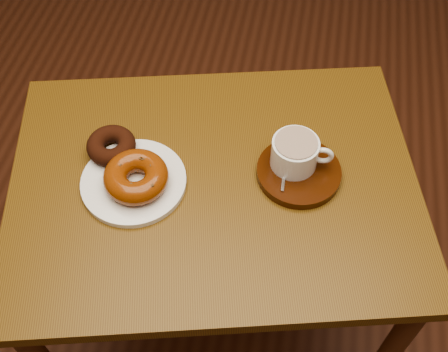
% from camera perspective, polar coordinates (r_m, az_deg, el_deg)
% --- Properties ---
extents(cafe_table, '(0.92, 0.78, 0.75)m').
position_cam_1_polar(cafe_table, '(1.20, -0.94, -3.80)').
color(cafe_table, brown).
rests_on(cafe_table, ground).
extents(donut_plate, '(0.26, 0.26, 0.01)m').
position_cam_1_polar(donut_plate, '(1.10, -9.16, -0.57)').
color(donut_plate, white).
rests_on(donut_plate, cafe_table).
extents(donut_cinnamon, '(0.11, 0.11, 0.04)m').
position_cam_1_polar(donut_cinnamon, '(1.14, -11.38, 3.06)').
color(donut_cinnamon, black).
rests_on(donut_cinnamon, donut_plate).
extents(donut_caramel, '(0.17, 0.17, 0.05)m').
position_cam_1_polar(donut_caramel, '(1.07, -8.93, -0.08)').
color(donut_caramel, '#7E380D').
rests_on(donut_caramel, donut_plate).
extents(saucer, '(0.19, 0.19, 0.02)m').
position_cam_1_polar(saucer, '(1.11, 7.60, 0.38)').
color(saucer, '#341507').
rests_on(saucer, cafe_table).
extents(coffee_cup, '(0.12, 0.09, 0.06)m').
position_cam_1_polar(coffee_cup, '(1.09, 7.28, 2.36)').
color(coffee_cup, white).
rests_on(coffee_cup, saucer).
extents(teaspoon, '(0.02, 0.10, 0.01)m').
position_cam_1_polar(teaspoon, '(1.11, 6.29, 1.50)').
color(teaspoon, silver).
rests_on(teaspoon, saucer).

